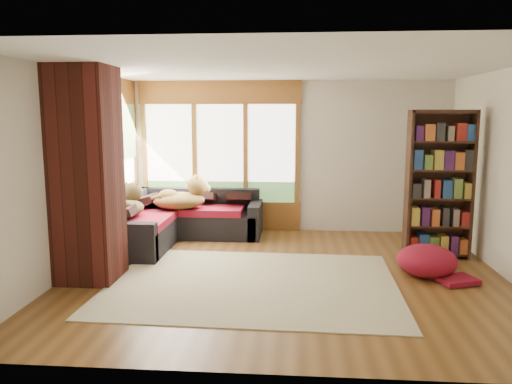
% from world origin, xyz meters
% --- Properties ---
extents(floor, '(5.50, 5.50, 0.00)m').
position_xyz_m(floor, '(0.00, 0.00, 0.00)').
color(floor, brown).
rests_on(floor, ground).
extents(ceiling, '(5.50, 5.50, 0.00)m').
position_xyz_m(ceiling, '(0.00, 0.00, 2.60)').
color(ceiling, white).
extents(wall_back, '(5.50, 0.04, 2.60)m').
position_xyz_m(wall_back, '(0.00, 2.50, 1.30)').
color(wall_back, silver).
rests_on(wall_back, ground).
extents(wall_front, '(5.50, 0.04, 2.60)m').
position_xyz_m(wall_front, '(0.00, -2.50, 1.30)').
color(wall_front, silver).
rests_on(wall_front, ground).
extents(wall_left, '(0.04, 5.00, 2.60)m').
position_xyz_m(wall_left, '(-2.75, 0.00, 1.30)').
color(wall_left, silver).
rests_on(wall_left, ground).
extents(windows_back, '(2.82, 0.10, 1.90)m').
position_xyz_m(windows_back, '(-1.20, 2.47, 1.35)').
color(windows_back, brown).
rests_on(windows_back, wall_back).
extents(windows_left, '(0.10, 2.62, 1.90)m').
position_xyz_m(windows_left, '(-2.72, 1.20, 1.35)').
color(windows_left, brown).
rests_on(windows_left, wall_left).
extents(roller_blind, '(0.03, 0.72, 0.90)m').
position_xyz_m(roller_blind, '(-2.69, 2.03, 1.75)').
color(roller_blind, '#6F9758').
rests_on(roller_blind, wall_left).
extents(brick_chimney, '(0.70, 0.70, 2.60)m').
position_xyz_m(brick_chimney, '(-2.40, -0.35, 1.30)').
color(brick_chimney, '#471914').
rests_on(brick_chimney, ground).
extents(sectional_sofa, '(2.20, 2.20, 0.80)m').
position_xyz_m(sectional_sofa, '(-1.95, 1.70, 0.30)').
color(sectional_sofa, black).
rests_on(sectional_sofa, ground).
extents(area_rug, '(3.51, 2.72, 0.01)m').
position_xyz_m(area_rug, '(-0.38, -0.37, 0.01)').
color(area_rug, white).
rests_on(area_rug, ground).
extents(bookshelf, '(0.90, 0.30, 2.09)m').
position_xyz_m(bookshelf, '(2.14, 0.97, 1.05)').
color(bookshelf, '#371E12').
rests_on(bookshelf, ground).
extents(pouf, '(0.81, 0.81, 0.40)m').
position_xyz_m(pouf, '(1.79, 0.08, 0.21)').
color(pouf, maroon).
rests_on(pouf, area_rug).
extents(dog_tan, '(0.97, 0.79, 0.48)m').
position_xyz_m(dog_tan, '(-1.68, 1.68, 0.78)').
color(dog_tan, brown).
rests_on(dog_tan, sectional_sofa).
extents(dog_brindle, '(0.52, 0.81, 0.43)m').
position_xyz_m(dog_brindle, '(-2.38, 1.02, 0.75)').
color(dog_brindle, '#302614').
rests_on(dog_brindle, sectional_sofa).
extents(throw_pillows, '(1.98, 1.68, 0.45)m').
position_xyz_m(throw_pillows, '(-1.86, 1.75, 0.75)').
color(throw_pillows, black).
rests_on(throw_pillows, sectional_sofa).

